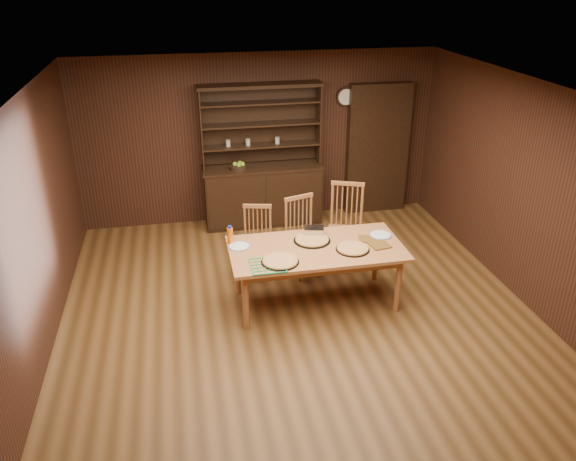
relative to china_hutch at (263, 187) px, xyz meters
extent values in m
plane|color=brown|center=(0.00, -2.75, -0.60)|extent=(6.00, 6.00, 0.00)
plane|color=silver|center=(0.00, -2.75, 2.00)|extent=(6.00, 6.00, 0.00)
plane|color=#3C2013|center=(0.00, 0.25, 0.70)|extent=(5.50, 0.00, 5.50)
plane|color=#3C2013|center=(0.00, -5.75, 0.70)|extent=(5.50, 0.00, 5.50)
plane|color=#3C2013|center=(-2.75, -2.75, 0.70)|extent=(0.00, 6.00, 6.00)
plane|color=#3C2013|center=(2.75, -2.75, 0.70)|extent=(0.00, 6.00, 6.00)
cube|color=black|center=(0.00, -0.01, -0.15)|extent=(1.80, 0.50, 0.90)
cube|color=black|center=(0.00, -0.01, 0.32)|extent=(1.84, 0.52, 0.04)
cube|color=black|center=(0.00, 0.22, 0.95)|extent=(1.80, 0.02, 1.20)
cube|color=black|center=(-0.89, 0.07, 0.95)|extent=(0.02, 0.32, 1.20)
cube|color=black|center=(0.89, 0.07, 0.95)|extent=(0.02, 0.32, 1.20)
cube|color=black|center=(0.00, 0.07, 1.55)|extent=(1.84, 0.34, 0.05)
cylinder|color=#A7A38D|center=(-0.50, 0.07, 0.72)|extent=(0.07, 0.07, 0.10)
cylinder|color=#A7A38D|center=(-0.20, 0.07, 0.72)|extent=(0.07, 0.07, 0.10)
cube|color=black|center=(1.90, 0.15, 0.45)|extent=(1.00, 0.18, 2.10)
cylinder|color=black|center=(1.35, 0.21, 1.30)|extent=(0.30, 0.04, 0.30)
cylinder|color=#F0EECC|center=(1.35, 0.18, 1.30)|extent=(0.24, 0.01, 0.24)
cube|color=#AC713B|center=(0.25, -2.45, 0.13)|extent=(2.04, 1.02, 0.04)
cylinder|color=#AC713B|center=(-0.65, -2.84, -0.24)|extent=(0.07, 0.07, 0.71)
cylinder|color=#AC713B|center=(-0.65, -2.06, -0.24)|extent=(0.07, 0.07, 0.71)
cylinder|color=#AC713B|center=(1.15, -2.84, -0.24)|extent=(0.07, 0.07, 0.71)
cylinder|color=#AC713B|center=(1.15, -2.06, -0.24)|extent=(0.07, 0.07, 0.71)
cube|color=#AA6B3A|center=(-0.34, -1.66, -0.20)|extent=(0.46, 0.45, 0.04)
cylinder|color=#AA6B3A|center=(-0.52, -1.76, -0.41)|extent=(0.03, 0.03, 0.38)
cylinder|color=#AA6B3A|center=(-0.45, -1.49, -0.41)|extent=(0.03, 0.03, 0.38)
cylinder|color=#AA6B3A|center=(-0.23, -1.83, -0.41)|extent=(0.03, 0.03, 0.38)
cylinder|color=#AA6B3A|center=(-0.16, -1.56, -0.41)|extent=(0.03, 0.03, 0.38)
cube|color=#AA6B3A|center=(-0.30, -1.51, 0.33)|extent=(0.37, 0.12, 0.05)
cube|color=#AA6B3A|center=(0.28, -1.74, -0.15)|extent=(0.54, 0.52, 0.04)
cylinder|color=#AA6B3A|center=(0.17, -1.94, -0.38)|extent=(0.04, 0.04, 0.42)
cylinder|color=#AA6B3A|center=(0.08, -1.64, -0.38)|extent=(0.04, 0.04, 0.42)
cylinder|color=#AA6B3A|center=(0.49, -1.84, -0.38)|extent=(0.04, 0.04, 0.42)
cylinder|color=#AA6B3A|center=(0.39, -1.54, -0.38)|extent=(0.04, 0.04, 0.42)
cube|color=#AA6B3A|center=(0.23, -1.57, 0.44)|extent=(0.40, 0.16, 0.05)
cube|color=#AA6B3A|center=(0.86, -1.60, -0.11)|extent=(0.60, 0.59, 0.04)
cylinder|color=#AA6B3A|center=(0.63, -1.70, -0.36)|extent=(0.04, 0.04, 0.46)
cylinder|color=#AA6B3A|center=(0.75, -1.38, -0.36)|extent=(0.04, 0.04, 0.46)
cylinder|color=#AA6B3A|center=(0.97, -1.83, -0.36)|extent=(0.04, 0.04, 0.46)
cylinder|color=#AA6B3A|center=(1.09, -1.51, -0.36)|extent=(0.04, 0.04, 0.46)
cube|color=#AA6B3A|center=(0.93, -1.43, 0.52)|extent=(0.43, 0.19, 0.05)
cylinder|color=black|center=(-0.23, -2.73, 0.16)|extent=(0.42, 0.42, 0.01)
cylinder|color=tan|center=(-0.23, -2.73, 0.17)|extent=(0.39, 0.39, 0.02)
torus|color=gold|center=(-0.23, -2.73, 0.17)|extent=(0.40, 0.40, 0.03)
cylinder|color=black|center=(0.65, -2.60, 0.16)|extent=(0.39, 0.39, 0.01)
cylinder|color=tan|center=(0.65, -2.60, 0.17)|extent=(0.36, 0.36, 0.02)
torus|color=gold|center=(0.65, -2.60, 0.17)|extent=(0.37, 0.37, 0.03)
cylinder|color=black|center=(0.24, -2.28, 0.16)|extent=(0.44, 0.44, 0.01)
cylinder|color=tan|center=(0.24, -2.28, 0.17)|extent=(0.40, 0.40, 0.02)
torus|color=gold|center=(0.24, -2.28, 0.17)|extent=(0.41, 0.41, 0.03)
cylinder|color=silver|center=(-0.63, -2.26, 0.16)|extent=(0.25, 0.25, 0.01)
torus|color=#3641A4|center=(-0.63, -2.26, 0.16)|extent=(0.25, 0.25, 0.01)
cylinder|color=silver|center=(1.09, -2.30, 0.16)|extent=(0.27, 0.27, 0.01)
torus|color=#3641A4|center=(1.09, -2.30, 0.16)|extent=(0.27, 0.27, 0.01)
cube|color=silver|center=(0.31, -2.11, 0.20)|extent=(0.27, 0.22, 0.09)
cylinder|color=orange|center=(-0.72, -2.15, 0.25)|extent=(0.07, 0.07, 0.20)
cylinder|color=#13219E|center=(-0.72, -2.15, 0.37)|extent=(0.04, 0.04, 0.03)
cube|color=#A81913|center=(0.99, -2.55, 0.16)|extent=(0.25, 0.25, 0.02)
cube|color=#A81913|center=(0.90, -2.37, 0.16)|extent=(0.23, 0.23, 0.01)
cylinder|color=black|center=(-0.37, -0.06, 0.37)|extent=(0.27, 0.27, 0.06)
sphere|color=#88AB2D|center=(-0.42, -0.06, 0.42)|extent=(0.08, 0.08, 0.08)
sphere|color=#88AB2D|center=(-0.34, -0.03, 0.42)|extent=(0.08, 0.08, 0.08)
sphere|color=#88AB2D|center=(-0.37, -0.11, 0.42)|extent=(0.08, 0.08, 0.08)
sphere|color=#88AB2D|center=(-0.31, -0.08, 0.42)|extent=(0.08, 0.08, 0.08)
camera|label=1|loc=(-1.23, -8.11, 3.16)|focal=35.00mm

